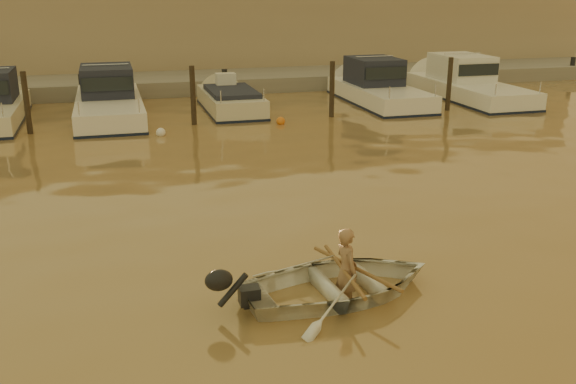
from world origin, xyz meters
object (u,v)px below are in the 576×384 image
object	(u,v)px
moored_boat_2	(109,100)
waterfront_building	(162,28)
dinghy	(340,283)
moored_boat_4	(379,88)
moored_boat_3	(231,105)
person	(346,271)
moored_boat_5	(469,84)

from	to	relation	value
moored_boat_2	waterfront_building	world-z (taller)	waterfront_building
dinghy	waterfront_building	xyz separation A→B (m)	(-0.25, 26.56, 2.20)
dinghy	moored_boat_4	distance (m)	17.22
moored_boat_4	moored_boat_3	bearing A→B (deg)	180.00
person	waterfront_building	world-z (taller)	waterfront_building
moored_boat_4	waterfront_building	size ratio (longest dim) A/B	0.15
person	dinghy	bearing A→B (deg)	90.00
moored_boat_3	moored_boat_4	bearing A→B (deg)	0.00
moored_boat_2	moored_boat_3	world-z (taller)	moored_boat_2
person	moored_boat_3	distance (m)	15.59
person	waterfront_building	distance (m)	26.63
moored_boat_4	moored_boat_5	world-z (taller)	same
moored_boat_2	moored_boat_3	bearing A→B (deg)	0.00
moored_boat_2	moored_boat_5	xyz separation A→B (m)	(14.66, 0.00, 0.00)
dinghy	moored_boat_5	size ratio (longest dim) A/B	0.39
moored_boat_5	waterfront_building	world-z (taller)	waterfront_building
dinghy	moored_boat_2	bearing A→B (deg)	5.60
dinghy	moored_boat_3	xyz separation A→B (m)	(1.24, 15.56, 0.02)
moored_boat_2	waterfront_building	size ratio (longest dim) A/B	0.17
moored_boat_2	moored_boat_5	world-z (taller)	same
dinghy	person	bearing A→B (deg)	-90.00
dinghy	waterfront_building	bearing A→B (deg)	-5.59
person	waterfront_building	xyz separation A→B (m)	(-0.35, 26.55, 2.00)
moored_boat_2	moored_boat_5	size ratio (longest dim) A/B	0.96
dinghy	moored_boat_2	xyz separation A→B (m)	(-3.23, 15.56, 0.42)
person	moored_boat_3	size ratio (longest dim) A/B	0.25
dinghy	waterfront_building	world-z (taller)	waterfront_building
moored_boat_3	waterfront_building	distance (m)	11.31
moored_boat_2	moored_boat_4	world-z (taller)	same
dinghy	waterfront_building	distance (m)	26.65
moored_boat_4	waterfront_building	xyz separation A→B (m)	(-7.61, 11.00, 1.77)
moored_boat_4	moored_boat_5	size ratio (longest dim) A/B	0.88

